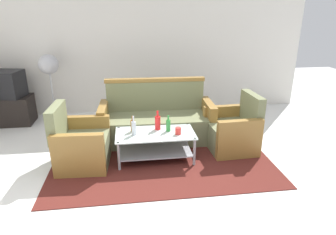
{
  "coord_description": "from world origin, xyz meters",
  "views": [
    {
      "loc": [
        -0.37,
        -3.0,
        2.04
      ],
      "look_at": [
        0.14,
        0.73,
        0.65
      ],
      "focal_mm": 31.62,
      "sensor_mm": 36.0,
      "label": 1
    }
  ],
  "objects_px": {
    "pedestal_fan": "(49,68)",
    "bottle_green": "(168,125)",
    "armchair_right": "(233,131)",
    "bottle_brown": "(133,126)",
    "bottle_clear": "(134,128)",
    "cup": "(178,131)",
    "television": "(5,84)",
    "couch": "(157,121)",
    "armchair_left": "(81,145)",
    "coffee_table": "(155,142)",
    "bottle_red": "(158,122)",
    "tv_stand": "(10,110)"
  },
  "relations": [
    {
      "from": "pedestal_fan",
      "to": "bottle_green",
      "type": "bearing_deg",
      "value": -42.43
    },
    {
      "from": "bottle_green",
      "to": "pedestal_fan",
      "type": "height_order",
      "value": "pedestal_fan"
    },
    {
      "from": "armchair_right",
      "to": "pedestal_fan",
      "type": "bearing_deg",
      "value": 58.56
    },
    {
      "from": "bottle_brown",
      "to": "pedestal_fan",
      "type": "height_order",
      "value": "pedestal_fan"
    },
    {
      "from": "pedestal_fan",
      "to": "armchair_right",
      "type": "bearing_deg",
      "value": -28.82
    },
    {
      "from": "bottle_brown",
      "to": "bottle_clear",
      "type": "bearing_deg",
      "value": -85.3
    },
    {
      "from": "cup",
      "to": "television",
      "type": "bearing_deg",
      "value": 146.93
    },
    {
      "from": "bottle_clear",
      "to": "television",
      "type": "xyz_separation_m",
      "value": [
        -2.25,
        1.8,
        0.25
      ]
    },
    {
      "from": "couch",
      "to": "armchair_left",
      "type": "height_order",
      "value": "couch"
    },
    {
      "from": "coffee_table",
      "to": "bottle_brown",
      "type": "height_order",
      "value": "bottle_brown"
    },
    {
      "from": "armchair_left",
      "to": "bottle_brown",
      "type": "xyz_separation_m",
      "value": [
        0.72,
        0.1,
        0.21
      ]
    },
    {
      "from": "bottle_red",
      "to": "cup",
      "type": "xyz_separation_m",
      "value": [
        0.26,
        -0.21,
        -0.06
      ]
    },
    {
      "from": "coffee_table",
      "to": "bottle_red",
      "type": "xyz_separation_m",
      "value": [
        0.05,
        0.12,
        0.24
      ]
    },
    {
      "from": "couch",
      "to": "television",
      "type": "height_order",
      "value": "television"
    },
    {
      "from": "coffee_table",
      "to": "tv_stand",
      "type": "xyz_separation_m",
      "value": [
        -2.55,
        1.76,
        -0.01
      ]
    },
    {
      "from": "bottle_red",
      "to": "television",
      "type": "relative_size",
      "value": 0.41
    },
    {
      "from": "bottle_red",
      "to": "tv_stand",
      "type": "bearing_deg",
      "value": 147.66
    },
    {
      "from": "armchair_left",
      "to": "pedestal_fan",
      "type": "distance_m",
      "value": 2.1
    },
    {
      "from": "couch",
      "to": "cup",
      "type": "bearing_deg",
      "value": 107.44
    },
    {
      "from": "armchair_right",
      "to": "bottle_red",
      "type": "height_order",
      "value": "armchair_right"
    },
    {
      "from": "television",
      "to": "couch",
      "type": "bearing_deg",
      "value": 169.94
    },
    {
      "from": "coffee_table",
      "to": "television",
      "type": "relative_size",
      "value": 1.62
    },
    {
      "from": "couch",
      "to": "armchair_right",
      "type": "xyz_separation_m",
      "value": [
        1.11,
        -0.5,
        -0.03
      ]
    },
    {
      "from": "armchair_right",
      "to": "bottle_red",
      "type": "relative_size",
      "value": 3.04
    },
    {
      "from": "bottle_clear",
      "to": "tv_stand",
      "type": "distance_m",
      "value": 2.89
    },
    {
      "from": "armchair_right",
      "to": "bottle_clear",
      "type": "distance_m",
      "value": 1.53
    },
    {
      "from": "armchair_left",
      "to": "armchair_right",
      "type": "distance_m",
      "value": 2.23
    },
    {
      "from": "bottle_brown",
      "to": "tv_stand",
      "type": "height_order",
      "value": "bottle_brown"
    },
    {
      "from": "bottle_red",
      "to": "cup",
      "type": "relative_size",
      "value": 2.79
    },
    {
      "from": "cup",
      "to": "tv_stand",
      "type": "height_order",
      "value": "tv_stand"
    },
    {
      "from": "cup",
      "to": "pedestal_fan",
      "type": "relative_size",
      "value": 0.08
    },
    {
      "from": "bottle_clear",
      "to": "pedestal_fan",
      "type": "distance_m",
      "value": 2.41
    },
    {
      "from": "bottle_clear",
      "to": "cup",
      "type": "relative_size",
      "value": 2.73
    },
    {
      "from": "tv_stand",
      "to": "bottle_brown",
      "type": "bearing_deg",
      "value": -36.7
    },
    {
      "from": "bottle_green",
      "to": "bottle_red",
      "type": "relative_size",
      "value": 0.84
    },
    {
      "from": "pedestal_fan",
      "to": "armchair_left",
      "type": "bearing_deg",
      "value": -68.04
    },
    {
      "from": "bottle_clear",
      "to": "cup",
      "type": "xyz_separation_m",
      "value": [
        0.6,
        -0.06,
        -0.05
      ]
    },
    {
      "from": "bottle_green",
      "to": "pedestal_fan",
      "type": "distance_m",
      "value": 2.69
    },
    {
      "from": "coffee_table",
      "to": "television",
      "type": "height_order",
      "value": "television"
    },
    {
      "from": "bottle_green",
      "to": "bottle_clear",
      "type": "bearing_deg",
      "value": -172.45
    },
    {
      "from": "coffee_table",
      "to": "cup",
      "type": "distance_m",
      "value": 0.38
    },
    {
      "from": "armchair_right",
      "to": "bottle_green",
      "type": "height_order",
      "value": "armchair_right"
    },
    {
      "from": "armchair_right",
      "to": "bottle_red",
      "type": "distance_m",
      "value": 1.18
    },
    {
      "from": "pedestal_fan",
      "to": "bottle_brown",
      "type": "bearing_deg",
      "value": -49.82
    },
    {
      "from": "couch",
      "to": "cup",
      "type": "xyz_separation_m",
      "value": [
        0.22,
        -0.78,
        0.14
      ]
    },
    {
      "from": "armchair_right",
      "to": "coffee_table",
      "type": "relative_size",
      "value": 0.77
    },
    {
      "from": "bottle_red",
      "to": "pedestal_fan",
      "type": "bearing_deg",
      "value": 136.86
    },
    {
      "from": "tv_stand",
      "to": "television",
      "type": "height_order",
      "value": "television"
    },
    {
      "from": "armchair_left",
      "to": "bottle_green",
      "type": "bearing_deg",
      "value": 95.25
    },
    {
      "from": "armchair_right",
      "to": "bottle_brown",
      "type": "xyz_separation_m",
      "value": [
        -1.51,
        -0.09,
        0.21
      ]
    }
  ]
}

